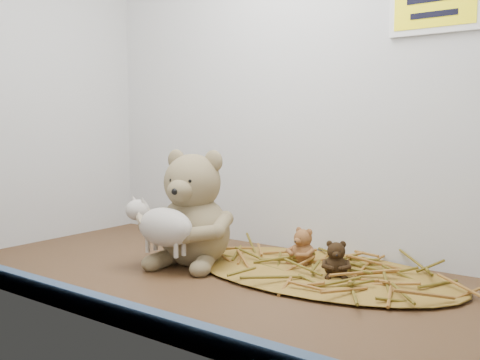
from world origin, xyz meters
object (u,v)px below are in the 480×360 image
Objects in this scene: main_teddy at (194,207)px; mini_teddy_brown at (336,257)px; toy_lamb at (165,227)px; mini_teddy_tan at (303,245)px.

mini_teddy_brown is at bearing -2.88° from main_teddy.
main_teddy is 1.45× the size of toy_lamb.
mini_teddy_brown is (30.94, 14.98, -4.77)cm from toy_lamb.
toy_lamb is at bearing -103.96° from main_teddy.
main_teddy is 32.47cm from mini_teddy_brown.
toy_lamb is at bearing 177.35° from mini_teddy_brown.
mini_teddy_brown is at bearing -15.10° from mini_teddy_tan.
toy_lamb reaches higher than mini_teddy_brown.
toy_lamb reaches higher than mini_teddy_tan.
main_teddy is 3.20× the size of mini_teddy_tan.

